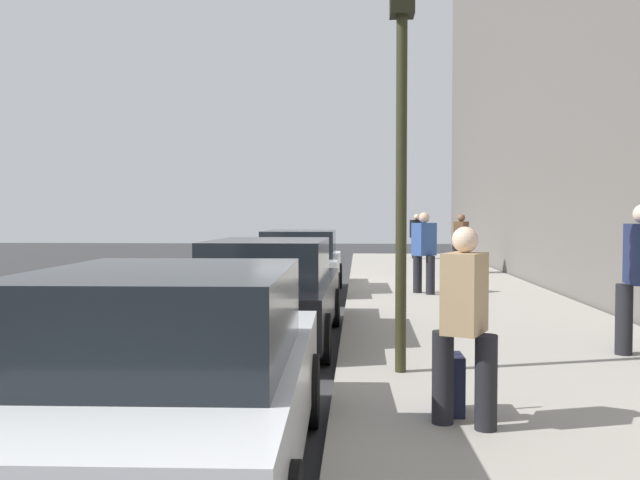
{
  "coord_description": "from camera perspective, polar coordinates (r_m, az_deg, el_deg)",
  "views": [
    {
      "loc": [
        -16.13,
        -1.25,
        1.86
      ],
      "look_at": [
        -0.85,
        -0.36,
        1.3
      ],
      "focal_mm": 37.54,
      "sensor_mm": 36.0,
      "label": 1
    }
  ],
  "objects": [
    {
      "name": "rolling_suitcase",
      "position": [
        6.01,
        11.0,
        -11.93
      ],
      "size": [
        0.34,
        0.22,
        0.87
      ],
      "color": "#191E38",
      "rests_on": "sidewalk"
    },
    {
      "name": "traffic_light_pole",
      "position": [
        7.45,
        6.97,
        12.55
      ],
      "size": [
        0.35,
        0.26,
        4.55
      ],
      "color": "#2D2D19",
      "rests_on": "sidewalk"
    },
    {
      "name": "sidewalk",
      "position": [
        16.36,
        10.53,
        -4.2
      ],
      "size": [
        28.0,
        4.6,
        0.15
      ],
      "primitive_type": "cube",
      "color": "#A39E93",
      "rests_on": "ground"
    },
    {
      "name": "pedestrian_black_coat",
      "position": [
        26.75,
        8.25,
        0.44
      ],
      "size": [
        0.55,
        0.56,
        1.77
      ],
      "color": "black",
      "rests_on": "sidewalk"
    },
    {
      "name": "ground_plane",
      "position": [
        16.28,
        -1.11,
        -4.46
      ],
      "size": [
        56.0,
        56.0,
        0.0
      ],
      "primitive_type": "plane",
      "color": "#333335"
    },
    {
      "name": "pedestrian_tan_coat",
      "position": [
        5.55,
        12.22,
        -6.71
      ],
      "size": [
        0.51,
        0.5,
        1.62
      ],
      "color": "black",
      "rests_on": "sidewalk"
    },
    {
      "name": "parked_car_white",
      "position": [
        4.75,
        -12.47,
        -11.39
      ],
      "size": [
        4.19,
        1.98,
        1.51
      ],
      "color": "black",
      "rests_on": "ground"
    },
    {
      "name": "pedestrian_blue_coat",
      "position": [
        14.79,
        8.86,
        -0.87
      ],
      "size": [
        0.54,
        0.56,
        1.78
      ],
      "color": "black",
      "rests_on": "sidewalk"
    },
    {
      "name": "pedestrian_brown_coat",
      "position": [
        20.24,
        11.94,
        -0.13
      ],
      "size": [
        0.56,
        0.53,
        1.76
      ],
      "color": "black",
      "rests_on": "sidewalk"
    },
    {
      "name": "parked_car_silver",
      "position": [
        15.7,
        -1.68,
        -1.93
      ],
      "size": [
        4.41,
        1.93,
        1.51
      ],
      "color": "black",
      "rests_on": "ground"
    },
    {
      "name": "lane_stripe_centre",
      "position": [
        16.83,
        -12.06,
        -4.28
      ],
      "size": [
        28.0,
        0.14,
        0.01
      ],
      "primitive_type": "cube",
      "color": "gold",
      "rests_on": "ground"
    },
    {
      "name": "parked_car_black",
      "position": [
        9.82,
        -4.24,
        -4.35
      ],
      "size": [
        4.65,
        1.93,
        1.51
      ],
      "color": "black",
      "rests_on": "ground"
    }
  ]
}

